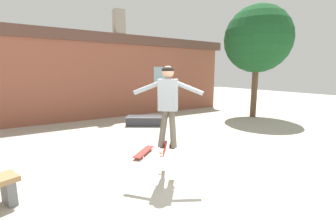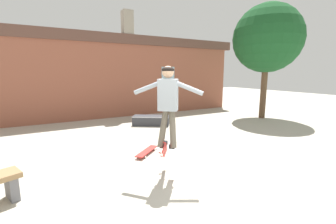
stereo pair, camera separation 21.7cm
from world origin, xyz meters
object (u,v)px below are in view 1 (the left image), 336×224
object	(u,v)px
tree_right	(258,40)
skateboard_resting	(144,152)
skate_ledge	(145,121)
skater	(168,99)
skateboard_flipping	(164,151)

from	to	relation	value
tree_right	skateboard_resting	world-z (taller)	tree_right
tree_right	skate_ledge	xyz separation A→B (m)	(-4.81, 1.06, -3.14)
skater	skateboard_resting	size ratio (longest dim) A/B	1.89
tree_right	skateboard_flipping	xyz separation A→B (m)	(-6.32, -2.88, -2.82)
tree_right	skate_ledge	distance (m)	5.84
tree_right	skater	world-z (taller)	tree_right
skate_ledge	skateboard_resting	xyz separation A→B (m)	(-1.36, -2.73, -0.10)
tree_right	skateboard_flipping	size ratio (longest dim) A/B	7.33
tree_right	skateboard_resting	xyz separation A→B (m)	(-6.17, -1.67, -3.24)
skate_ledge	skateboard_flipping	bearing A→B (deg)	-78.17
tree_right	skateboard_flipping	distance (m)	7.50
skate_ledge	skater	world-z (taller)	skater
skateboard_resting	tree_right	bearing A→B (deg)	154.56
skater	tree_right	bearing A→B (deg)	-26.00
skateboard_flipping	skateboard_resting	size ratio (longest dim) A/B	0.83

